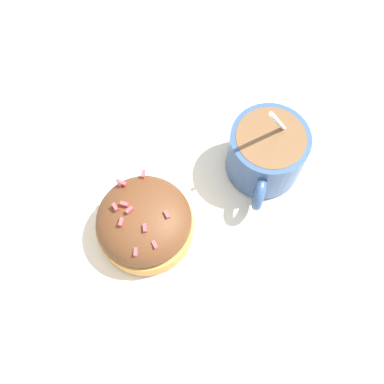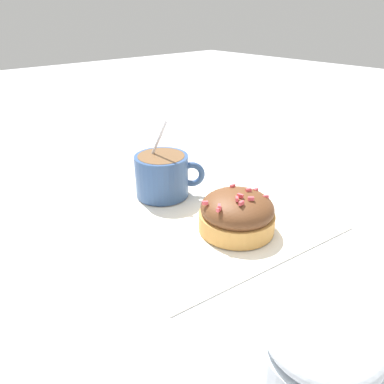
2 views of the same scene
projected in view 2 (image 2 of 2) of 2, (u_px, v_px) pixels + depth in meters
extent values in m
plane|color=#B2B2B7|center=(198.00, 211.00, 0.51)|extent=(3.00, 3.00, 0.00)
cube|color=white|center=(198.00, 210.00, 0.51)|extent=(0.33, 0.30, 0.00)
cylinder|color=#335184|center=(162.00, 176.00, 0.54)|extent=(0.08, 0.08, 0.06)
cylinder|color=brown|center=(161.00, 159.00, 0.53)|extent=(0.07, 0.07, 0.01)
torus|color=#335184|center=(192.00, 174.00, 0.54)|extent=(0.03, 0.03, 0.04)
ellipsoid|color=silver|center=(172.00, 192.00, 0.54)|extent=(0.03, 0.02, 0.01)
cylinder|color=silver|center=(153.00, 153.00, 0.53)|extent=(0.06, 0.02, 0.10)
cylinder|color=#D19347|center=(234.00, 222.00, 0.46)|extent=(0.09, 0.09, 0.02)
ellipsoid|color=brown|center=(235.00, 209.00, 0.45)|extent=(0.09, 0.09, 0.04)
cube|color=#EA4C56|center=(256.00, 190.00, 0.46)|extent=(0.00, 0.01, 0.00)
cube|color=#EA4C56|center=(240.00, 196.00, 0.43)|extent=(0.01, 0.00, 0.00)
cube|color=#EA4C56|center=(266.00, 197.00, 0.45)|extent=(0.01, 0.01, 0.00)
cube|color=#EA4C56|center=(205.00, 203.00, 0.43)|extent=(0.01, 0.01, 0.00)
cube|color=#EA4C56|center=(237.00, 199.00, 0.43)|extent=(0.01, 0.01, 0.00)
cube|color=#EA4C56|center=(248.00, 190.00, 0.45)|extent=(0.01, 0.01, 0.00)
cube|color=#EA4C56|center=(233.00, 186.00, 0.46)|extent=(0.00, 0.01, 0.00)
cube|color=#EA4C56|center=(219.00, 207.00, 0.42)|extent=(0.01, 0.01, 0.00)
cube|color=#EA4C56|center=(241.00, 203.00, 0.42)|extent=(0.00, 0.01, 0.00)
cube|color=#EA4C56|center=(219.00, 209.00, 0.42)|extent=(0.00, 0.01, 0.00)
cube|color=#EA4C56|center=(249.00, 199.00, 0.43)|extent=(0.01, 0.01, 0.00)
cylinder|color=silver|center=(318.00, 369.00, 0.26)|extent=(0.08, 0.08, 0.04)
ellipsoid|color=silver|center=(324.00, 338.00, 0.25)|extent=(0.08, 0.08, 0.03)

